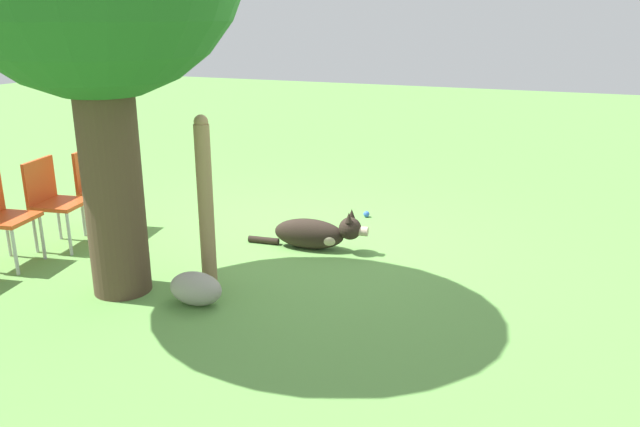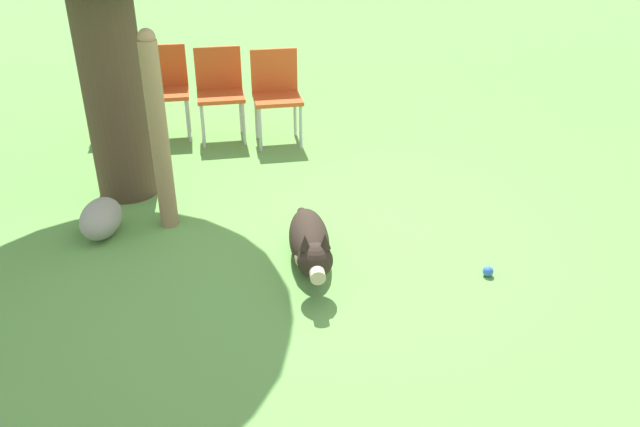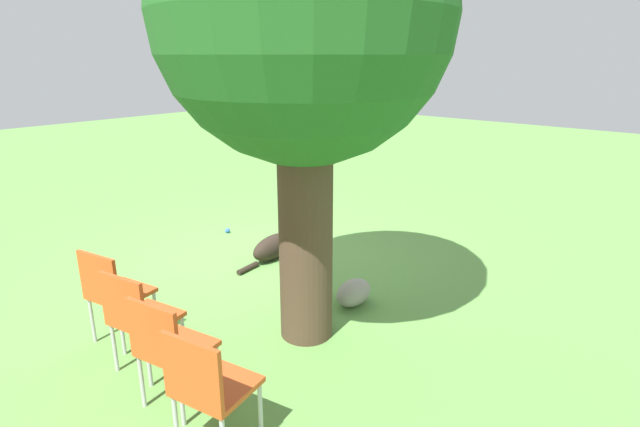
{
  "view_description": "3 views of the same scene",
  "coord_description": "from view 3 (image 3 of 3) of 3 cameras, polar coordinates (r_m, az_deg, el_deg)",
  "views": [
    {
      "loc": [
        -2.64,
        5.06,
        2.15
      ],
      "look_at": [
        -0.53,
        -0.1,
        0.38
      ],
      "focal_mm": 35.0,
      "sensor_mm": 36.0,
      "label": 1
    },
    {
      "loc": [
        -3.94,
        -0.21,
        2.2
      ],
      "look_at": [
        -0.26,
        -0.22,
        0.27
      ],
      "focal_mm": 35.0,
      "sensor_mm": 36.0,
      "label": 2
    },
    {
      "loc": [
        3.55,
        3.99,
        2.39
      ],
      "look_at": [
        0.59,
        1.45,
        1.15
      ],
      "focal_mm": 28.0,
      "sensor_mm": 36.0,
      "label": 3
    }
  ],
  "objects": [
    {
      "name": "dog",
      "position": [
        6.19,
        -4.86,
        -3.47
      ],
      "size": [
        1.21,
        0.33,
        0.42
      ],
      "rotation": [
        0.0,
        0.0,
        3.25
      ],
      "color": "#2D231C",
      "rests_on": "ground_plane"
    },
    {
      "name": "garden_rock",
      "position": [
        5.03,
        3.85,
        -9.0
      ],
      "size": [
        0.44,
        0.27,
        0.26
      ],
      "color": "gray",
      "rests_on": "ground_plane"
    },
    {
      "name": "red_chair_1",
      "position": [
        4.11,
        -20.14,
        -10.78
      ],
      "size": [
        0.49,
        0.51,
        0.86
      ],
      "rotation": [
        0.0,
        0.0,
        3.33
      ],
      "color": "#D14C1E",
      "rests_on": "ground_plane"
    },
    {
      "name": "ground_plane",
      "position": [
        5.85,
        -7.11,
        -6.55
      ],
      "size": [
        30.0,
        30.0,
        0.0
      ],
      "primitive_type": "plane",
      "color": "#609947"
    },
    {
      "name": "tennis_ball",
      "position": [
        7.12,
        -10.52,
        -1.93
      ],
      "size": [
        0.07,
        0.07,
        0.07
      ],
      "color": "blue",
      "rests_on": "ground_plane"
    },
    {
      "name": "red_chair_0",
      "position": [
        4.59,
        -22.62,
        -8.04
      ],
      "size": [
        0.49,
        0.51,
        0.86
      ],
      "rotation": [
        0.0,
        0.0,
        3.33
      ],
      "color": "#D14C1E",
      "rests_on": "ground_plane"
    },
    {
      "name": "fence_post",
      "position": [
        4.95,
        -1.16,
        -2.1
      ],
      "size": [
        0.13,
        0.13,
        1.41
      ],
      "color": "#937551",
      "rests_on": "ground_plane"
    },
    {
      "name": "red_chair_2",
      "position": [
        3.66,
        -16.96,
        -14.18
      ],
      "size": [
        0.49,
        0.51,
        0.86
      ],
      "rotation": [
        0.0,
        0.0,
        3.33
      ],
      "color": "#D14C1E",
      "rests_on": "ground_plane"
    },
    {
      "name": "oak_tree",
      "position": [
        3.96,
        -1.87,
        21.09
      ],
      "size": [
        2.27,
        2.27,
        3.82
      ],
      "color": "#4C3828",
      "rests_on": "ground_plane"
    },
    {
      "name": "red_chair_3",
      "position": [
        3.23,
        -12.77,
        -18.45
      ],
      "size": [
        0.49,
        0.51,
        0.86
      ],
      "rotation": [
        0.0,
        0.0,
        3.33
      ],
      "color": "#D14C1E",
      "rests_on": "ground_plane"
    }
  ]
}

